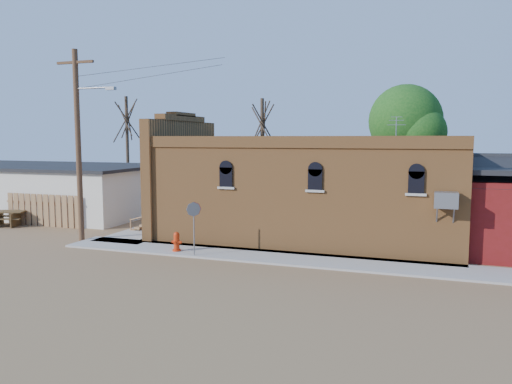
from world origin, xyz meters
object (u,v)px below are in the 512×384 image
(brick_bar, at_px, (303,191))
(picnic_table, at_px, (7,216))
(utility_pole, at_px, (79,141))
(fire_hydrant, at_px, (177,242))
(stop_sign, at_px, (194,214))
(trash_barrel, at_px, (173,220))

(brick_bar, xyz_separation_m, picnic_table, (-16.49, -2.29, -1.78))
(utility_pole, distance_m, fire_hydrant, 6.98)
(stop_sign, bearing_deg, brick_bar, 39.71)
(utility_pole, height_order, trash_barrel, utility_pole)
(brick_bar, relative_size, utility_pole, 1.82)
(brick_bar, height_order, trash_barrel, brick_bar)
(trash_barrel, height_order, picnic_table, trash_barrel)
(fire_hydrant, bearing_deg, stop_sign, -42.68)
(fire_hydrant, bearing_deg, trash_barrel, 100.49)
(utility_pole, relative_size, picnic_table, 3.70)
(utility_pole, relative_size, stop_sign, 4.04)
(fire_hydrant, height_order, trash_barrel, trash_barrel)
(stop_sign, relative_size, picnic_table, 0.91)
(utility_pole, distance_m, picnic_table, 8.16)
(brick_bar, height_order, utility_pole, utility_pole)
(fire_hydrant, xyz_separation_m, trash_barrel, (-2.76, 4.74, 0.04))
(picnic_table, bearing_deg, fire_hydrant, -31.66)
(fire_hydrant, relative_size, picnic_table, 0.34)
(fire_hydrant, distance_m, picnic_table, 12.46)
(brick_bar, relative_size, fire_hydrant, 19.75)
(utility_pole, xyz_separation_m, stop_sign, (6.51, -1.20, -2.98))
(picnic_table, bearing_deg, brick_bar, -10.98)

